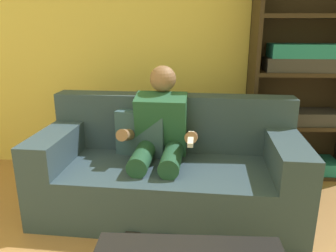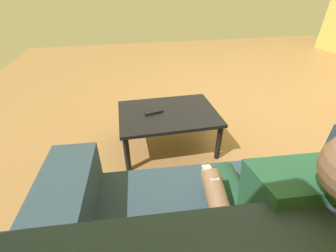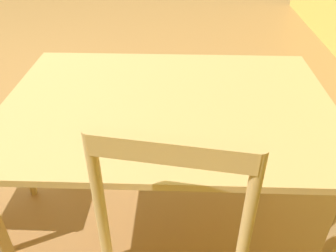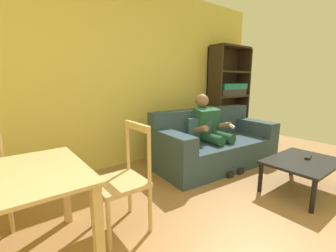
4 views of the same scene
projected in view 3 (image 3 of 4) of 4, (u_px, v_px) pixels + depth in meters
name	position (u px, v px, depth m)	size (l,w,h in m)	color
dining_table	(168.00, 123.00, 1.42)	(1.28, 0.92, 0.72)	tan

